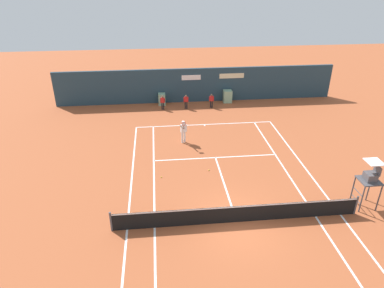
# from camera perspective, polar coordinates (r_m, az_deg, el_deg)

# --- Properties ---
(ground_plane) EXTENTS (80.00, 80.00, 0.01)m
(ground_plane) POSITION_cam_1_polar(r_m,az_deg,el_deg) (17.98, 6.95, -11.36)
(ground_plane) COLOR #A8512D
(tennis_net) EXTENTS (12.10, 0.10, 1.07)m
(tennis_net) POSITION_cam_1_polar(r_m,az_deg,el_deg) (17.23, 7.45, -11.22)
(tennis_net) COLOR #4C4C51
(tennis_net) RESTS_ON ground_plane
(sponsor_back_wall) EXTENTS (25.00, 1.02, 3.06)m
(sponsor_back_wall) POSITION_cam_1_polar(r_m,az_deg,el_deg) (31.75, 0.81, 9.52)
(sponsor_back_wall) COLOR #233D4C
(sponsor_back_wall) RESTS_ON ground_plane
(umpire_chair) EXTENTS (1.00, 1.00, 2.66)m
(umpire_chair) POSITION_cam_1_polar(r_m,az_deg,el_deg) (19.57, 27.12, -4.98)
(umpire_chair) COLOR #47474C
(umpire_chair) RESTS_ON ground_plane
(player_on_baseline) EXTENTS (0.51, 0.83, 1.85)m
(player_on_baseline) POSITION_cam_1_polar(r_m,az_deg,el_deg) (24.14, -1.41, 2.32)
(player_on_baseline) COLOR white
(player_on_baseline) RESTS_ON ground_plane
(ball_kid_centre_post) EXTENTS (0.41, 0.18, 1.24)m
(ball_kid_centre_post) POSITION_cam_1_polar(r_m,az_deg,el_deg) (30.51, 3.20, 7.21)
(ball_kid_centre_post) COLOR black
(ball_kid_centre_post) RESTS_ON ground_plane
(ball_kid_left_post) EXTENTS (0.42, 0.19, 1.25)m
(ball_kid_left_post) POSITION_cam_1_polar(r_m,az_deg,el_deg) (30.25, -0.99, 7.09)
(ball_kid_left_post) COLOR black
(ball_kid_left_post) RESTS_ON ground_plane
(ball_kid_right_post) EXTENTS (0.41, 0.21, 1.24)m
(ball_kid_right_post) POSITION_cam_1_polar(r_m,az_deg,el_deg) (30.16, -4.83, 6.91)
(ball_kid_right_post) COLOR black
(ball_kid_right_post) RESTS_ON ground_plane
(tennis_ball_mid_court) EXTENTS (0.07, 0.07, 0.07)m
(tennis_ball_mid_court) POSITION_cam_1_polar(r_m,az_deg,el_deg) (26.57, -1.34, 2.51)
(tennis_ball_mid_court) COLOR #CCE033
(tennis_ball_mid_court) RESTS_ON ground_plane
(tennis_ball_near_service_line) EXTENTS (0.07, 0.07, 0.07)m
(tennis_ball_near_service_line) POSITION_cam_1_polar(r_m,az_deg,el_deg) (21.28, 2.79, -4.30)
(tennis_ball_near_service_line) COLOR #CCE033
(tennis_ball_near_service_line) RESTS_ON ground_plane
(tennis_ball_by_sideline) EXTENTS (0.07, 0.07, 0.07)m
(tennis_ball_by_sideline) POSITION_cam_1_polar(r_m,az_deg,el_deg) (20.67, -5.05, -5.43)
(tennis_ball_by_sideline) COLOR #CCE033
(tennis_ball_by_sideline) RESTS_ON ground_plane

